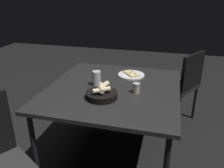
% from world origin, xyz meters
% --- Properties ---
extents(ground, '(8.00, 8.00, 0.00)m').
position_xyz_m(ground, '(0.00, 0.00, 0.00)').
color(ground, black).
extents(dining_table, '(1.15, 1.10, 0.73)m').
position_xyz_m(dining_table, '(0.00, 0.00, 0.68)').
color(dining_table, black).
rests_on(dining_table, ground).
extents(pizza_plate, '(0.25, 0.25, 0.04)m').
position_xyz_m(pizza_plate, '(0.32, -0.10, 0.74)').
color(pizza_plate, white).
rests_on(pizza_plate, dining_table).
extents(bread_basket, '(0.25, 0.25, 0.11)m').
position_xyz_m(bread_basket, '(-0.21, 0.04, 0.77)').
color(bread_basket, black).
rests_on(bread_basket, dining_table).
extents(beer_glass, '(0.07, 0.07, 0.13)m').
position_xyz_m(beer_glass, '(0.01, 0.15, 0.79)').
color(beer_glass, silver).
rests_on(beer_glass, dining_table).
extents(pepper_shaker, '(0.06, 0.06, 0.08)m').
position_xyz_m(pepper_shaker, '(-0.06, -0.21, 0.77)').
color(pepper_shaker, '#BFB299').
rests_on(pepper_shaker, dining_table).
extents(chair_near, '(0.60, 0.60, 0.87)m').
position_xyz_m(chair_near, '(0.83, -0.59, 0.51)').
color(chair_near, black).
rests_on(chair_near, ground).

